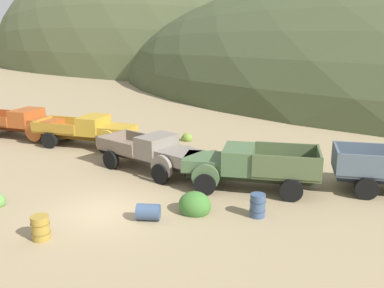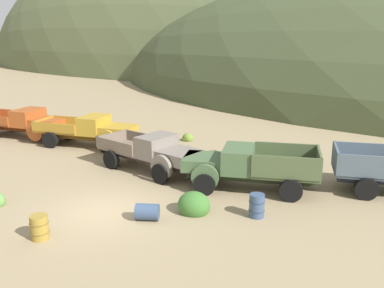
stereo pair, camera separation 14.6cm
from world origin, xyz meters
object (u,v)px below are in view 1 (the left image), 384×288
object	(u,v)px
truck_mustard	(93,131)
oil_drum_by_truck	(41,228)
truck_weathered_green	(242,166)
truck_primer_gray	(156,153)
oil_drum_spare	(258,205)
truck_oxide_orange	(26,123)
oil_drum_tipped	(148,212)

from	to	relation	value
truck_mustard	oil_drum_by_truck	distance (m)	11.81
truck_mustard	truck_weathered_green	world-z (taller)	truck_weathered_green
truck_mustard	truck_primer_gray	bearing A→B (deg)	-31.16
truck_primer_gray	truck_weathered_green	size ratio (longest dim) A/B	0.96
truck_mustard	oil_drum_spare	world-z (taller)	truck_mustard
truck_primer_gray	oil_drum_spare	bearing A→B (deg)	-11.74
truck_oxide_orange	truck_weathered_green	world-z (taller)	truck_weathered_green
truck_mustard	oil_drum_spare	xyz separation A→B (m)	(11.75, -5.72, -0.54)
truck_oxide_orange	oil_drum_by_truck	bearing A→B (deg)	-47.45
truck_primer_gray	oil_drum_by_truck	xyz separation A→B (m)	(-0.23, -7.79, -0.56)
oil_drum_tipped	truck_mustard	bearing A→B (deg)	136.61
truck_oxide_orange	truck_weathered_green	size ratio (longest dim) A/B	1.01
truck_primer_gray	oil_drum_by_truck	size ratio (longest dim) A/B	7.01
truck_weathered_green	oil_drum_by_truck	bearing A→B (deg)	44.88
truck_mustard	truck_oxide_orange	bearing A→B (deg)	172.87
truck_primer_gray	oil_drum_spare	distance (m)	6.79
truck_oxide_orange	oil_drum_by_truck	size ratio (longest dim) A/B	7.40
truck_oxide_orange	oil_drum_spare	world-z (taller)	truck_oxide_orange
truck_oxide_orange	oil_drum_tipped	distance (m)	15.44
truck_weathered_green	oil_drum_spare	bearing A→B (deg)	106.77
truck_weathered_green	oil_drum_spare	xyz separation A→B (m)	(1.48, -2.67, -0.56)
truck_mustard	truck_weathered_green	size ratio (longest dim) A/B	1.02
oil_drum_spare	oil_drum_by_truck	bearing A→B (deg)	-142.99
truck_oxide_orange	truck_primer_gray	world-z (taller)	same
truck_primer_gray	oil_drum_tipped	size ratio (longest dim) A/B	5.79
oil_drum_tipped	truck_primer_gray	bearing A→B (deg)	115.31
truck_mustard	oil_drum_by_truck	size ratio (longest dim) A/B	7.46
truck_primer_gray	truck_oxide_orange	bearing A→B (deg)	-178.71
truck_oxide_orange	oil_drum_spare	bearing A→B (deg)	-21.91
truck_oxide_orange	oil_drum_tipped	world-z (taller)	truck_oxide_orange
truck_oxide_orange	oil_drum_spare	distance (m)	18.00
truck_oxide_orange	truck_primer_gray	size ratio (longest dim) A/B	1.06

